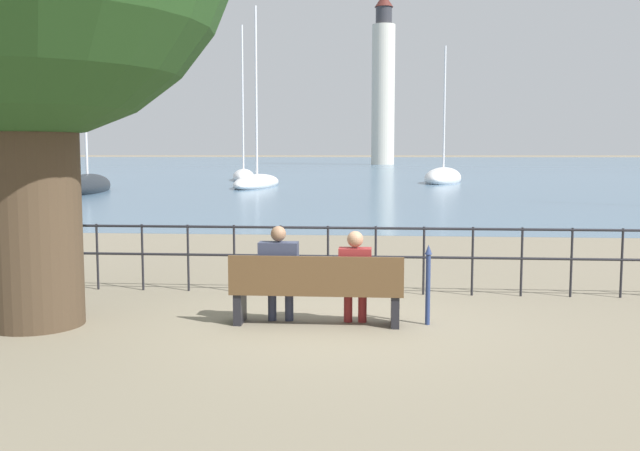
{
  "coord_description": "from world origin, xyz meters",
  "views": [
    {
      "loc": [
        0.77,
        -8.85,
        2.18
      ],
      "look_at": [
        0.0,
        0.5,
        1.21
      ],
      "focal_mm": 40.0,
      "sensor_mm": 36.0,
      "label": 1
    }
  ],
  "objects_px": {
    "harbor_lighthouse": "(383,86)",
    "park_bench": "(316,291)",
    "sailboat_1": "(257,182)",
    "sailboat_3": "(443,178)",
    "seated_person_left": "(279,270)",
    "seated_person_right": "(355,273)",
    "sailboat_4": "(244,176)",
    "sailboat_2": "(88,186)",
    "closed_umbrella": "(428,280)"
  },
  "relations": [
    {
      "from": "seated_person_right",
      "to": "sailboat_3",
      "type": "relative_size",
      "value": 0.12
    },
    {
      "from": "sailboat_3",
      "to": "sailboat_4",
      "type": "relative_size",
      "value": 0.82
    },
    {
      "from": "seated_person_left",
      "to": "sailboat_1",
      "type": "xyz_separation_m",
      "value": [
        -6.37,
        35.55,
        -0.4
      ]
    },
    {
      "from": "sailboat_4",
      "to": "harbor_lighthouse",
      "type": "relative_size",
      "value": 0.42
    },
    {
      "from": "sailboat_3",
      "to": "harbor_lighthouse",
      "type": "height_order",
      "value": "harbor_lighthouse"
    },
    {
      "from": "seated_person_left",
      "to": "sailboat_3",
      "type": "height_order",
      "value": "sailboat_3"
    },
    {
      "from": "seated_person_right",
      "to": "seated_person_left",
      "type": "bearing_deg",
      "value": -179.72
    },
    {
      "from": "seated_person_left",
      "to": "seated_person_right",
      "type": "height_order",
      "value": "seated_person_left"
    },
    {
      "from": "sailboat_2",
      "to": "harbor_lighthouse",
      "type": "bearing_deg",
      "value": 66.08
    },
    {
      "from": "park_bench",
      "to": "seated_person_right",
      "type": "relative_size",
      "value": 1.82
    },
    {
      "from": "seated_person_right",
      "to": "closed_umbrella",
      "type": "relative_size",
      "value": 1.17
    },
    {
      "from": "sailboat_1",
      "to": "seated_person_right",
      "type": "bearing_deg",
      "value": -74.47
    },
    {
      "from": "sailboat_1",
      "to": "sailboat_3",
      "type": "bearing_deg",
      "value": 34.14
    },
    {
      "from": "closed_umbrella",
      "to": "harbor_lighthouse",
      "type": "xyz_separation_m",
      "value": [
        0.08,
        117.32,
        13.1
      ]
    },
    {
      "from": "seated_person_right",
      "to": "closed_umbrella",
      "type": "xyz_separation_m",
      "value": [
        0.92,
        0.07,
        -0.09
      ]
    },
    {
      "from": "harbor_lighthouse",
      "to": "seated_person_right",
      "type": "bearing_deg",
      "value": -90.49
    },
    {
      "from": "park_bench",
      "to": "sailboat_1",
      "type": "distance_m",
      "value": 36.28
    },
    {
      "from": "closed_umbrella",
      "to": "sailboat_1",
      "type": "height_order",
      "value": "sailboat_1"
    },
    {
      "from": "seated_person_right",
      "to": "harbor_lighthouse",
      "type": "relative_size",
      "value": 0.04
    },
    {
      "from": "harbor_lighthouse",
      "to": "park_bench",
      "type": "bearing_deg",
      "value": -90.72
    },
    {
      "from": "seated_person_right",
      "to": "sailboat_4",
      "type": "xyz_separation_m",
      "value": [
        -10.26,
        46.38,
        -0.33
      ]
    },
    {
      "from": "sailboat_2",
      "to": "harbor_lighthouse",
      "type": "height_order",
      "value": "harbor_lighthouse"
    },
    {
      "from": "park_bench",
      "to": "seated_person_right",
      "type": "bearing_deg",
      "value": 9.64
    },
    {
      "from": "seated_person_left",
      "to": "harbor_lighthouse",
      "type": "height_order",
      "value": "harbor_lighthouse"
    },
    {
      "from": "closed_umbrella",
      "to": "sailboat_4",
      "type": "distance_m",
      "value": 47.64
    },
    {
      "from": "sailboat_1",
      "to": "sailboat_4",
      "type": "relative_size",
      "value": 0.93
    },
    {
      "from": "sailboat_1",
      "to": "sailboat_4",
      "type": "xyz_separation_m",
      "value": [
        -2.93,
        10.84,
        0.04
      ]
    },
    {
      "from": "sailboat_1",
      "to": "sailboat_4",
      "type": "bearing_deg",
      "value": 108.97
    },
    {
      "from": "park_bench",
      "to": "sailboat_3",
      "type": "bearing_deg",
      "value": 82.81
    },
    {
      "from": "sailboat_1",
      "to": "sailboat_2",
      "type": "distance_m",
      "value": 10.39
    },
    {
      "from": "closed_umbrella",
      "to": "sailboat_1",
      "type": "relative_size",
      "value": 0.09
    },
    {
      "from": "sailboat_3",
      "to": "closed_umbrella",
      "type": "bearing_deg",
      "value": -81.59
    },
    {
      "from": "seated_person_left",
      "to": "sailboat_3",
      "type": "bearing_deg",
      "value": 82.16
    },
    {
      "from": "seated_person_right",
      "to": "sailboat_2",
      "type": "height_order",
      "value": "sailboat_2"
    },
    {
      "from": "seated_person_left",
      "to": "harbor_lighthouse",
      "type": "relative_size",
      "value": 0.04
    },
    {
      "from": "seated_person_right",
      "to": "park_bench",
      "type": "bearing_deg",
      "value": -170.36
    },
    {
      "from": "seated_person_left",
      "to": "seated_person_right",
      "type": "distance_m",
      "value": 0.97
    },
    {
      "from": "sailboat_1",
      "to": "harbor_lighthouse",
      "type": "relative_size",
      "value": 0.39
    },
    {
      "from": "seated_person_left",
      "to": "sailboat_4",
      "type": "relative_size",
      "value": 0.1
    },
    {
      "from": "seated_person_left",
      "to": "sailboat_3",
      "type": "xyz_separation_m",
      "value": [
        5.88,
        42.7,
        -0.34
      ]
    },
    {
      "from": "closed_umbrella",
      "to": "sailboat_4",
      "type": "relative_size",
      "value": 0.08
    },
    {
      "from": "seated_person_right",
      "to": "sailboat_3",
      "type": "distance_m",
      "value": 42.98
    },
    {
      "from": "seated_person_right",
      "to": "closed_umbrella",
      "type": "distance_m",
      "value": 0.93
    },
    {
      "from": "closed_umbrella",
      "to": "harbor_lighthouse",
      "type": "relative_size",
      "value": 0.03
    },
    {
      "from": "sailboat_3",
      "to": "sailboat_2",
      "type": "bearing_deg",
      "value": -133.98
    },
    {
      "from": "seated_person_left",
      "to": "sailboat_2",
      "type": "relative_size",
      "value": 0.12
    },
    {
      "from": "park_bench",
      "to": "seated_person_left",
      "type": "bearing_deg",
      "value": 170.9
    },
    {
      "from": "seated_person_right",
      "to": "sailboat_3",
      "type": "height_order",
      "value": "sailboat_3"
    },
    {
      "from": "seated_person_left",
      "to": "sailboat_4",
      "type": "xyz_separation_m",
      "value": [
        -9.3,
        46.39,
        -0.36
      ]
    },
    {
      "from": "park_bench",
      "to": "harbor_lighthouse",
      "type": "distance_m",
      "value": 118.23
    }
  ]
}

